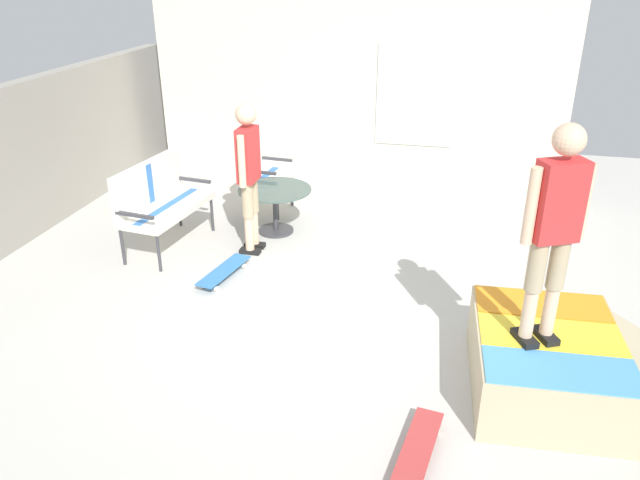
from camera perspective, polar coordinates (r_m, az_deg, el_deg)
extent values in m
cube|color=beige|center=(6.12, 1.16, -6.73)|extent=(12.00, 12.00, 0.10)
cube|color=beige|center=(9.22, 3.18, 13.57)|extent=(0.20, 6.00, 2.71)
cube|color=silver|center=(9.01, 8.84, 13.00)|extent=(0.03, 1.10, 1.40)
cube|color=tan|center=(5.23, 20.13, -10.59)|extent=(1.45, 1.18, 0.51)
cube|color=#4C99D8|center=(4.71, 21.46, -11.20)|extent=(0.51, 1.09, 0.01)
cube|color=yellow|center=(5.09, 20.56, -8.17)|extent=(0.51, 1.09, 0.01)
cube|color=orange|center=(5.48, 19.81, -5.55)|extent=(0.51, 1.09, 0.01)
cylinder|color=#B2B2B7|center=(5.02, 14.58, -8.17)|extent=(1.34, 0.13, 0.05)
cylinder|color=#38383D|center=(6.91, -14.69, -1.18)|extent=(0.04, 0.04, 0.44)
cylinder|color=#38383D|center=(7.80, -9.95, 2.35)|extent=(0.04, 0.04, 0.44)
cylinder|color=#38383D|center=(7.17, -17.80, -0.59)|extent=(0.04, 0.04, 0.44)
cylinder|color=#38383D|center=(8.03, -12.88, 2.76)|extent=(0.04, 0.04, 0.44)
cube|color=silver|center=(7.37, -13.92, 2.79)|extent=(1.31, 0.70, 0.08)
cube|color=#3872C6|center=(7.35, -13.95, 3.09)|extent=(1.21, 0.25, 0.00)
cube|color=silver|center=(7.40, -15.67, 5.09)|extent=(1.25, 0.23, 0.50)
cube|color=#3872C6|center=(7.40, -15.67, 5.09)|extent=(0.11, 0.10, 0.46)
cube|color=#38383D|center=(6.86, -16.78, 2.21)|extent=(0.10, 0.47, 0.04)
cube|color=#38383D|center=(7.78, -11.62, 5.47)|extent=(0.10, 0.47, 0.04)
cylinder|color=#38383D|center=(8.03, -3.95, 3.33)|extent=(0.04, 0.04, 0.44)
cylinder|color=#38383D|center=(8.49, -2.60, 4.61)|extent=(0.04, 0.04, 0.44)
cylinder|color=#38383D|center=(8.20, -7.01, 3.69)|extent=(0.04, 0.04, 0.44)
cylinder|color=#38383D|center=(8.66, -5.52, 4.93)|extent=(0.04, 0.04, 0.44)
cube|color=silver|center=(8.26, -4.83, 5.85)|extent=(0.67, 0.60, 0.08)
cube|color=#3872C6|center=(8.24, -4.84, 6.12)|extent=(0.59, 0.15, 0.00)
cube|color=silver|center=(8.26, -6.42, 7.90)|extent=(0.62, 0.13, 0.50)
cube|color=#3872C6|center=(8.26, -6.42, 7.90)|extent=(0.11, 0.09, 0.46)
cube|color=#38383D|center=(7.95, -5.68, 6.28)|extent=(0.08, 0.47, 0.04)
cube|color=#38383D|center=(8.46, -4.11, 7.49)|extent=(0.08, 0.47, 0.04)
cylinder|color=#38383D|center=(7.65, -4.15, 2.67)|extent=(0.06, 0.06, 0.55)
cylinder|color=#38383D|center=(7.76, -4.09, 0.89)|extent=(0.44, 0.44, 0.03)
cylinder|color=#425651|center=(7.55, -4.22, 4.68)|extent=(0.90, 0.90, 0.02)
cube|color=black|center=(7.22, -6.47, -1.03)|extent=(0.11, 0.24, 0.05)
cylinder|color=beige|center=(7.12, -6.56, 0.63)|extent=(0.10, 0.10, 0.41)
cylinder|color=tan|center=(6.97, -6.72, 3.68)|extent=(0.13, 0.13, 0.41)
cube|color=black|center=(7.36, -6.03, -0.47)|extent=(0.11, 0.24, 0.05)
cylinder|color=beige|center=(7.27, -6.11, 1.16)|extent=(0.10, 0.10, 0.41)
cylinder|color=tan|center=(7.12, -6.26, 4.17)|extent=(0.13, 0.13, 0.41)
cube|color=red|center=(6.88, -6.69, 7.85)|extent=(0.32, 0.18, 0.60)
sphere|color=beige|center=(6.76, -6.88, 11.47)|extent=(0.23, 0.23, 0.23)
cylinder|color=beige|center=(6.71, -7.26, 7.20)|extent=(0.08, 0.08, 0.57)
cylinder|color=beige|center=(7.06, -6.13, 8.17)|extent=(0.08, 0.08, 0.57)
cube|color=black|center=(4.92, 18.39, -8.60)|extent=(0.26, 0.20, 0.05)
cylinder|color=beige|center=(4.81, 18.74, -6.40)|extent=(0.10, 0.10, 0.39)
cylinder|color=tan|center=(4.63, 19.40, -2.26)|extent=(0.13, 0.13, 0.39)
cube|color=black|center=(5.00, 20.09, -8.28)|extent=(0.26, 0.20, 0.05)
cylinder|color=beige|center=(4.89, 20.47, -6.11)|extent=(0.10, 0.10, 0.39)
cylinder|color=tan|center=(4.71, 21.17, -2.03)|extent=(0.13, 0.13, 0.39)
cube|color=red|center=(4.48, 21.19, 3.37)|extent=(0.30, 0.37, 0.58)
sphere|color=beige|center=(4.36, 22.06, 8.61)|extent=(0.22, 0.22, 0.22)
cylinder|color=beige|center=(4.39, 18.96, 2.97)|extent=(0.08, 0.08, 0.55)
cylinder|color=beige|center=(4.60, 23.25, 3.29)|extent=(0.08, 0.08, 0.55)
cube|color=#3372B2|center=(6.68, -8.87, -2.78)|extent=(0.82, 0.35, 0.02)
cylinder|color=silver|center=(6.88, -7.04, -2.41)|extent=(0.06, 0.04, 0.06)
cylinder|color=silver|center=(6.95, -8.17, -2.16)|extent=(0.06, 0.04, 0.06)
cylinder|color=silver|center=(6.46, -9.56, -4.47)|extent=(0.06, 0.04, 0.06)
cylinder|color=silver|center=(6.55, -10.74, -4.18)|extent=(0.06, 0.04, 0.06)
cube|color=#B23838|center=(4.50, 9.05, -18.41)|extent=(0.82, 0.32, 0.02)
cylinder|color=silver|center=(4.74, 10.79, -16.97)|extent=(0.06, 0.04, 0.06)
cylinder|color=silver|center=(4.76, 8.83, -16.59)|extent=(0.06, 0.04, 0.06)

